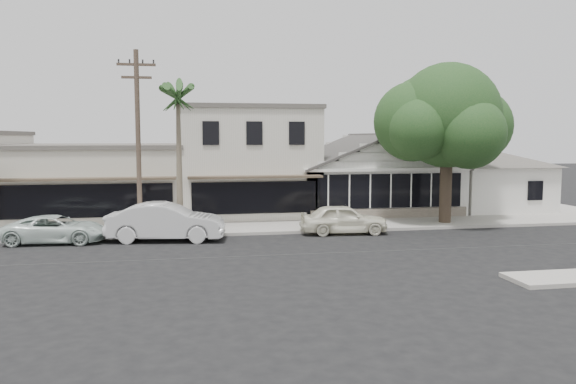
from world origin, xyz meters
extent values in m
plane|color=black|center=(0.00, 0.00, 0.00)|extent=(140.00, 140.00, 0.00)
cube|color=#9E9991|center=(-8.00, 6.75, 0.07)|extent=(90.00, 3.50, 0.15)
cube|color=white|center=(5.00, 12.50, 1.50)|extent=(10.00, 8.00, 3.00)
cube|color=black|center=(5.00, 8.44, 1.75)|extent=(8.80, 0.10, 2.00)
cube|color=#60564C|center=(5.00, 8.45, 0.35)|extent=(9.60, 0.18, 0.70)
cube|color=white|center=(13.20, 11.50, 1.50)|extent=(6.00, 6.00, 3.00)
cube|color=silver|center=(-3.00, 13.50, 3.25)|extent=(8.00, 10.00, 6.50)
cube|color=beige|center=(-12.00, 13.50, 2.10)|extent=(10.00, 10.00, 4.20)
cylinder|color=brown|center=(-9.00, 5.20, 4.50)|extent=(0.24, 0.24, 9.00)
cube|color=brown|center=(-9.00, 5.20, 8.30)|extent=(1.80, 0.12, 0.12)
cube|color=brown|center=(-9.00, 5.20, 7.70)|extent=(1.40, 0.12, 0.12)
imported|color=silver|center=(1.05, 4.55, 0.75)|extent=(4.53, 2.11, 1.50)
imported|color=silver|center=(-7.74, 4.19, 0.90)|extent=(5.67, 2.64, 1.80)
imported|color=silver|center=(-12.74, 4.57, 0.64)|extent=(4.76, 2.48, 1.28)
cylinder|color=#423428|center=(7.41, 6.30, 1.77)|extent=(0.66, 0.66, 3.53)
sphere|color=#1A3E19|center=(7.41, 6.30, 6.07)|extent=(5.74, 5.74, 5.74)
sphere|color=#1A3E19|center=(9.39, 6.97, 5.52)|extent=(4.19, 4.19, 4.19)
sphere|color=#1A3E19|center=(5.64, 6.75, 5.74)|extent=(4.42, 4.42, 4.42)
sphere|color=#1A3E19|center=(7.85, 4.65, 5.08)|extent=(3.75, 3.75, 3.75)
sphere|color=#1A3E19|center=(6.75, 8.07, 6.40)|extent=(3.97, 3.97, 3.97)
sphere|color=#1A3E19|center=(8.73, 7.85, 6.84)|extent=(3.53, 3.53, 3.53)
sphere|color=#1A3E19|center=(5.42, 5.42, 5.30)|extent=(3.31, 3.31, 3.31)
cone|color=#726651|center=(-7.10, 5.62, 3.33)|extent=(0.36, 0.36, 6.67)
camera|label=1|loc=(-6.80, -22.60, 4.90)|focal=35.00mm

